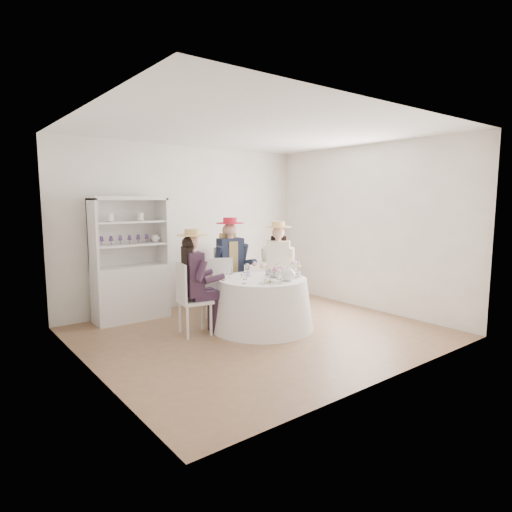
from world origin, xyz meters
TOP-DOWN VIEW (x-y plane):
  - ground at (0.00, 0.00)m, footprint 4.50×4.50m
  - ceiling at (0.00, 0.00)m, footprint 4.50×4.50m
  - wall_back at (0.00, 2.00)m, footprint 4.50×0.00m
  - wall_front at (0.00, -2.00)m, footprint 4.50×0.00m
  - wall_left at (-2.25, 0.00)m, footprint 0.00×4.50m
  - wall_right at (2.25, 0.00)m, footprint 0.00×4.50m
  - tea_table at (0.15, 0.15)m, footprint 1.45×1.45m
  - hutch at (-1.14, 1.72)m, footprint 1.19×0.66m
  - side_table at (0.55, 1.66)m, footprint 0.62×0.62m
  - hatbox at (0.55, 1.66)m, footprint 0.36×0.36m
  - guest_left at (-0.74, 0.48)m, footprint 0.56×0.54m
  - guest_mid at (0.27, 1.10)m, footprint 0.57×0.59m
  - guest_right at (0.92, 0.71)m, footprint 0.62×0.62m
  - spare_chair at (-0.15, 0.80)m, footprint 0.54×0.54m
  - teacup_a at (-0.06, 0.31)m, footprint 0.10×0.10m
  - teacup_b at (0.09, 0.40)m, footprint 0.08×0.08m
  - teacup_c at (0.38, 0.30)m, footprint 0.10×0.10m
  - flower_bowl at (0.37, 0.11)m, footprint 0.28×0.28m
  - flower_arrangement at (0.38, 0.11)m, footprint 0.19×0.19m
  - table_teapot at (0.31, -0.21)m, footprint 0.28×0.20m
  - sandwich_plate at (-0.01, -0.18)m, footprint 0.26×0.26m
  - cupcake_stand at (0.61, -0.03)m, footprint 0.23×0.23m
  - stemware_set at (0.15, 0.15)m, footprint 0.94×0.98m

SIDE VIEW (x-z plane):
  - ground at x=0.00m, z-range 0.00..0.00m
  - tea_table at x=0.15m, z-range 0.00..0.71m
  - side_table at x=0.55m, z-range 0.00..0.75m
  - spare_chair at x=-0.15m, z-range 0.04..1.01m
  - hutch at x=-1.14m, z-range -0.27..1.59m
  - sandwich_plate at x=-0.01m, z-range 0.70..0.76m
  - flower_bowl at x=0.37m, z-range 0.72..0.77m
  - teacup_a at x=-0.06m, z-range 0.72..0.78m
  - teacup_b at x=0.09m, z-range 0.72..0.79m
  - teacup_c at x=0.38m, z-range 0.72..0.79m
  - stemware_set at x=0.15m, z-range 0.72..0.87m
  - cupcake_stand at x=0.61m, z-range 0.69..0.90m
  - table_teapot at x=0.31m, z-range 0.70..0.91m
  - guest_left at x=-0.74m, z-range 0.09..1.52m
  - flower_arrangement at x=0.38m, z-range 0.77..0.84m
  - guest_right at x=0.92m, z-range 0.09..1.56m
  - guest_mid at x=0.27m, z-range 0.10..1.63m
  - hatbox at x=0.55m, z-range 0.75..1.03m
  - wall_back at x=0.00m, z-range -0.90..3.60m
  - wall_front at x=0.00m, z-range -0.90..3.60m
  - wall_left at x=-2.25m, z-range -0.90..3.60m
  - wall_right at x=2.25m, z-range -0.90..3.60m
  - ceiling at x=0.00m, z-range 2.70..2.70m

